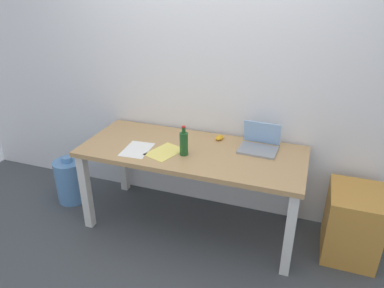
# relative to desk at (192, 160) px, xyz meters

# --- Properties ---
(ground_plane) EXTENTS (8.00, 8.00, 0.00)m
(ground_plane) POSITION_rel_desk_xyz_m (0.00, 0.00, -0.66)
(ground_plane) COLOR #42474C
(back_wall) EXTENTS (5.20, 0.08, 2.60)m
(back_wall) POSITION_rel_desk_xyz_m (0.00, 0.45, 0.64)
(back_wall) COLOR white
(back_wall) RESTS_ON ground
(desk) EXTENTS (1.85, 0.77, 0.76)m
(desk) POSITION_rel_desk_xyz_m (0.00, 0.00, 0.00)
(desk) COLOR tan
(desk) RESTS_ON ground
(laptop_right) EXTENTS (0.32, 0.27, 0.21)m
(laptop_right) POSITION_rel_desk_xyz_m (0.52, 0.19, 0.14)
(laptop_right) COLOR gray
(laptop_right) RESTS_ON desk
(beer_bottle) EXTENTS (0.07, 0.07, 0.25)m
(beer_bottle) POSITION_rel_desk_xyz_m (-0.03, -0.11, 0.20)
(beer_bottle) COLOR #1E5123
(beer_bottle) RESTS_ON desk
(computer_mouse) EXTENTS (0.07, 0.11, 0.03)m
(computer_mouse) POSITION_rel_desk_xyz_m (0.16, 0.27, 0.11)
(computer_mouse) COLOR gold
(computer_mouse) RESTS_ON desk
(paper_sheet_front_left) EXTENTS (0.23, 0.31, 0.00)m
(paper_sheet_front_left) POSITION_rel_desk_xyz_m (-0.43, -0.15, 0.10)
(paper_sheet_front_left) COLOR white
(paper_sheet_front_left) RESTS_ON desk
(paper_yellow_folder) EXTENTS (0.30, 0.35, 0.00)m
(paper_yellow_folder) POSITION_rel_desk_xyz_m (-0.19, -0.12, 0.10)
(paper_yellow_folder) COLOR #F4E06B
(paper_yellow_folder) RESTS_ON desk
(water_cooler_jug) EXTENTS (0.29, 0.29, 0.48)m
(water_cooler_jug) POSITION_rel_desk_xyz_m (-1.27, -0.03, -0.44)
(water_cooler_jug) COLOR #598CC6
(water_cooler_jug) RESTS_ON ground
(filing_cabinet) EXTENTS (0.40, 0.48, 0.57)m
(filing_cabinet) POSITION_rel_desk_xyz_m (1.32, 0.08, -0.38)
(filing_cabinet) COLOR #C68938
(filing_cabinet) RESTS_ON ground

